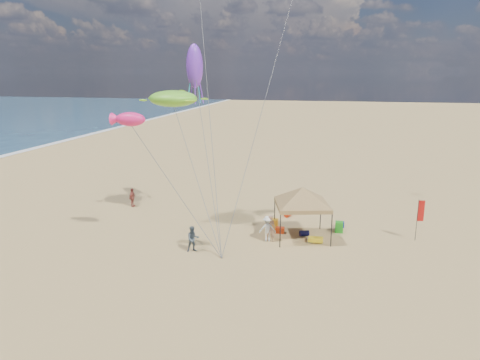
{
  "coord_description": "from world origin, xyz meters",
  "views": [
    {
      "loc": [
        5.51,
        -21.61,
        10.23
      ],
      "look_at": [
        0.0,
        3.0,
        4.0
      ],
      "focal_mm": 32.89,
      "sensor_mm": 36.0,
      "label": 1
    }
  ],
  "objects_px": {
    "cooler_blue": "(340,224)",
    "person_far_a": "(132,197)",
    "person_near_a": "(270,228)",
    "cooler_red": "(280,230)",
    "chair_yellow": "(274,224)",
    "chair_green": "(339,227)",
    "person_near_c": "(268,229)",
    "feather_flag": "(420,213)",
    "person_near_b": "(193,239)",
    "canopy_tent": "(303,189)",
    "beach_cart": "(316,240)"
  },
  "relations": [
    {
      "from": "beach_cart",
      "to": "person_far_a",
      "type": "xyz_separation_m",
      "value": [
        -14.35,
        4.43,
        0.53
      ]
    },
    {
      "from": "canopy_tent",
      "to": "chair_green",
      "type": "bearing_deg",
      "value": 33.16
    },
    {
      "from": "person_near_c",
      "to": "person_near_b",
      "type": "bearing_deg",
      "value": 21.51
    },
    {
      "from": "canopy_tent",
      "to": "person_near_b",
      "type": "bearing_deg",
      "value": -148.95
    },
    {
      "from": "beach_cart",
      "to": "person_near_b",
      "type": "height_order",
      "value": "person_near_b"
    },
    {
      "from": "feather_flag",
      "to": "chair_green",
      "type": "bearing_deg",
      "value": 174.68
    },
    {
      "from": "cooler_blue",
      "to": "person_far_a",
      "type": "bearing_deg",
      "value": 175.42
    },
    {
      "from": "canopy_tent",
      "to": "person_near_c",
      "type": "bearing_deg",
      "value": -152.7
    },
    {
      "from": "canopy_tent",
      "to": "person_near_c",
      "type": "distance_m",
      "value": 3.27
    },
    {
      "from": "feather_flag",
      "to": "person_near_c",
      "type": "bearing_deg",
      "value": -166.95
    },
    {
      "from": "beach_cart",
      "to": "feather_flag",
      "type": "bearing_deg",
      "value": 15.81
    },
    {
      "from": "chair_green",
      "to": "person_near_c",
      "type": "relative_size",
      "value": 0.43
    },
    {
      "from": "canopy_tent",
      "to": "beach_cart",
      "type": "bearing_deg",
      "value": -35.17
    },
    {
      "from": "canopy_tent",
      "to": "person_near_c",
      "type": "xyz_separation_m",
      "value": [
        -1.99,
        -1.03,
        -2.38
      ]
    },
    {
      "from": "chair_green",
      "to": "beach_cart",
      "type": "xyz_separation_m",
      "value": [
        -1.4,
        -2.2,
        -0.15
      ]
    },
    {
      "from": "person_near_a",
      "to": "chair_green",
      "type": "bearing_deg",
      "value": -148.02
    },
    {
      "from": "canopy_tent",
      "to": "chair_green",
      "type": "height_order",
      "value": "canopy_tent"
    },
    {
      "from": "feather_flag",
      "to": "person_far_a",
      "type": "distance_m",
      "value": 20.74
    },
    {
      "from": "chair_green",
      "to": "person_near_b",
      "type": "xyz_separation_m",
      "value": [
        -8.32,
        -5.13,
        0.42
      ]
    },
    {
      "from": "person_near_a",
      "to": "person_near_c",
      "type": "relative_size",
      "value": 1.06
    },
    {
      "from": "cooler_red",
      "to": "person_near_b",
      "type": "relative_size",
      "value": 0.35
    },
    {
      "from": "chair_yellow",
      "to": "person_near_c",
      "type": "distance_m",
      "value": 2.23
    },
    {
      "from": "chair_yellow",
      "to": "person_near_c",
      "type": "relative_size",
      "value": 0.43
    },
    {
      "from": "chair_yellow",
      "to": "person_far_a",
      "type": "height_order",
      "value": "person_far_a"
    },
    {
      "from": "canopy_tent",
      "to": "cooler_blue",
      "type": "distance_m",
      "value": 4.58
    },
    {
      "from": "canopy_tent",
      "to": "person_far_a",
      "type": "bearing_deg",
      "value": 164.3
    },
    {
      "from": "person_near_a",
      "to": "chair_yellow",
      "type": "bearing_deg",
      "value": -87.6
    },
    {
      "from": "chair_green",
      "to": "beach_cart",
      "type": "distance_m",
      "value": 2.61
    },
    {
      "from": "canopy_tent",
      "to": "chair_green",
      "type": "relative_size",
      "value": 8.58
    },
    {
      "from": "chair_yellow",
      "to": "cooler_red",
      "type": "bearing_deg",
      "value": -52.41
    },
    {
      "from": "beach_cart",
      "to": "person_far_a",
      "type": "distance_m",
      "value": 15.03
    },
    {
      "from": "cooler_red",
      "to": "person_near_b",
      "type": "xyz_separation_m",
      "value": [
        -4.57,
        -4.12,
        0.58
      ]
    },
    {
      "from": "person_near_b",
      "to": "cooler_blue",
      "type": "bearing_deg",
      "value": 6.16
    },
    {
      "from": "person_near_b",
      "to": "feather_flag",
      "type": "bearing_deg",
      "value": -10.22
    },
    {
      "from": "cooler_blue",
      "to": "person_near_b",
      "type": "height_order",
      "value": "person_near_b"
    },
    {
      "from": "beach_cart",
      "to": "person_near_a",
      "type": "xyz_separation_m",
      "value": [
        -2.77,
        -0.35,
        0.66
      ]
    },
    {
      "from": "canopy_tent",
      "to": "chair_yellow",
      "type": "bearing_deg",
      "value": 148.64
    },
    {
      "from": "cooler_red",
      "to": "person_near_a",
      "type": "height_order",
      "value": "person_near_a"
    },
    {
      "from": "canopy_tent",
      "to": "chair_yellow",
      "type": "distance_m",
      "value": 3.6
    },
    {
      "from": "cooler_red",
      "to": "chair_yellow",
      "type": "height_order",
      "value": "chair_yellow"
    },
    {
      "from": "cooler_blue",
      "to": "person_near_a",
      "type": "bearing_deg",
      "value": -140.28
    },
    {
      "from": "feather_flag",
      "to": "person_near_a",
      "type": "xyz_separation_m",
      "value": [
        -8.96,
        -2.1,
        -0.93
      ]
    },
    {
      "from": "canopy_tent",
      "to": "person_far_a",
      "type": "relative_size",
      "value": 4.1
    },
    {
      "from": "cooler_red",
      "to": "person_near_b",
      "type": "distance_m",
      "value": 6.18
    },
    {
      "from": "chair_yellow",
      "to": "beach_cart",
      "type": "xyz_separation_m",
      "value": [
        2.84,
        -1.82,
        -0.15
      ]
    },
    {
      "from": "feather_flag",
      "to": "beach_cart",
      "type": "xyz_separation_m",
      "value": [
        -6.19,
        -1.75,
        -1.59
      ]
    },
    {
      "from": "chair_green",
      "to": "chair_yellow",
      "type": "height_order",
      "value": "same"
    },
    {
      "from": "beach_cart",
      "to": "person_near_c",
      "type": "relative_size",
      "value": 0.56
    },
    {
      "from": "cooler_blue",
      "to": "person_near_c",
      "type": "relative_size",
      "value": 0.33
    },
    {
      "from": "chair_green",
      "to": "cooler_blue",
      "type": "bearing_deg",
      "value": 86.28
    }
  ]
}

